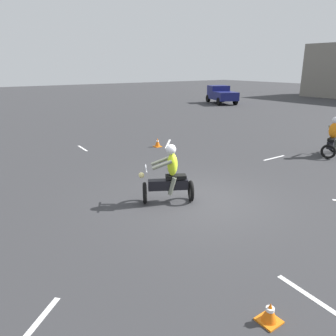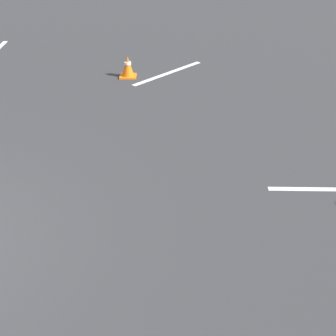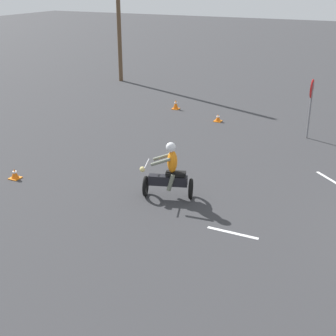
{
  "view_description": "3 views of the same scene",
  "coord_description": "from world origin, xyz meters",
  "px_view_note": "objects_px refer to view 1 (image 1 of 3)",
  "views": [
    {
      "loc": [
        6.5,
        -5.68,
        3.67
      ],
      "look_at": [
        -0.46,
        -0.76,
        1.0
      ],
      "focal_mm": 35.0,
      "sensor_mm": 36.0,
      "label": 1
    },
    {
      "loc": [
        6.04,
        3.69,
        4.27
      ],
      "look_at": [
        -0.5,
        3.53,
        0.9
      ],
      "focal_mm": 70.0,
      "sensor_mm": 36.0,
      "label": 2
    },
    {
      "loc": [
        -11.41,
        2.57,
        5.88
      ],
      "look_at": [
        -0.54,
        7.82,
        0.9
      ],
      "focal_mm": 50.0,
      "sensor_mm": 36.0,
      "label": 3
    }
  ],
  "objects_px": {
    "motorcycle_rider_foreground": "(169,177)",
    "traffic_cone_far_center": "(157,143)",
    "pickup_truck": "(221,94)",
    "traffic_cone_near_right": "(270,313)",
    "motorcycle_rider_background": "(333,139)"
  },
  "relations": [
    {
      "from": "motorcycle_rider_foreground",
      "to": "traffic_cone_far_center",
      "type": "relative_size",
      "value": 4.03
    },
    {
      "from": "pickup_truck",
      "to": "traffic_cone_near_right",
      "type": "height_order",
      "value": "pickup_truck"
    },
    {
      "from": "traffic_cone_far_center",
      "to": "pickup_truck",
      "type": "bearing_deg",
      "value": 127.22
    },
    {
      "from": "traffic_cone_near_right",
      "to": "traffic_cone_far_center",
      "type": "relative_size",
      "value": 0.79
    },
    {
      "from": "motorcycle_rider_foreground",
      "to": "traffic_cone_far_center",
      "type": "bearing_deg",
      "value": -1.72
    },
    {
      "from": "motorcycle_rider_background",
      "to": "traffic_cone_far_center",
      "type": "distance_m",
      "value": 7.63
    },
    {
      "from": "motorcycle_rider_background",
      "to": "traffic_cone_far_center",
      "type": "height_order",
      "value": "motorcycle_rider_background"
    },
    {
      "from": "motorcycle_rider_foreground",
      "to": "motorcycle_rider_background",
      "type": "height_order",
      "value": "same"
    },
    {
      "from": "motorcycle_rider_foreground",
      "to": "traffic_cone_far_center",
      "type": "xyz_separation_m",
      "value": [
        -5.67,
        3.35,
        -0.53
      ]
    },
    {
      "from": "motorcycle_rider_foreground",
      "to": "motorcycle_rider_background",
      "type": "xyz_separation_m",
      "value": [
        -0.08,
        8.52,
        0.0
      ]
    },
    {
      "from": "motorcycle_rider_foreground",
      "to": "traffic_cone_near_right",
      "type": "relative_size",
      "value": 5.08
    },
    {
      "from": "motorcycle_rider_background",
      "to": "traffic_cone_near_right",
      "type": "xyz_separation_m",
      "value": [
        4.64,
        -9.92,
        -0.57
      ]
    },
    {
      "from": "motorcycle_rider_foreground",
      "to": "motorcycle_rider_background",
      "type": "relative_size",
      "value": 1.0
    },
    {
      "from": "traffic_cone_near_right",
      "to": "traffic_cone_far_center",
      "type": "xyz_separation_m",
      "value": [
        -10.22,
        4.75,
        0.04
      ]
    },
    {
      "from": "traffic_cone_near_right",
      "to": "pickup_truck",
      "type": "bearing_deg",
      "value": 137.36
    }
  ]
}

